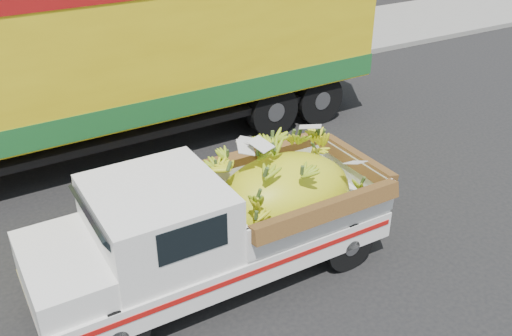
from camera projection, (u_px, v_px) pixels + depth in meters
ground at (255, 232)px, 8.97m from camera, size 100.00×100.00×0.00m
curb at (125, 98)px, 13.72m from camera, size 60.00×0.25×0.15m
sidewalk at (100, 73)px, 15.32m from camera, size 60.00×4.00×0.14m
pickup_truck at (237, 215)px, 7.76m from camera, size 4.84×1.82×1.69m
semi_trailer at (82, 50)px, 10.27m from camera, size 12.02×2.85×3.80m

